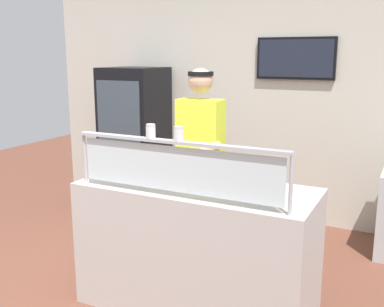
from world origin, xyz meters
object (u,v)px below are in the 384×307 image
object	(u,v)px
drink_fridge	(135,139)
pizza_server	(171,175)
parmesan_shaker	(151,132)
pepper_flake_shaker	(179,135)
worker_figure	(200,157)
pizza_tray	(176,178)

from	to	relation	value
drink_fridge	pizza_server	bearing A→B (deg)	-49.21
parmesan_shaker	pepper_flake_shaker	size ratio (longest dim) A/B	1.01
worker_figure	drink_fridge	world-z (taller)	worker_figure
parmesan_shaker	drink_fridge	world-z (taller)	drink_fridge
parmesan_shaker	drink_fridge	distance (m)	2.56
parmesan_shaker	pizza_tray	bearing A→B (deg)	92.56
parmesan_shaker	pepper_flake_shaker	bearing A→B (deg)	-0.00
pizza_tray	pepper_flake_shaker	size ratio (longest dim) A/B	4.84
pizza_tray	worker_figure	xyz separation A→B (m)	(-0.07, 0.57, 0.04)
parmesan_shaker	drink_fridge	xyz separation A→B (m)	(-1.49, 2.01, -0.51)
parmesan_shaker	worker_figure	distance (m)	1.01
pizza_server	pizza_tray	bearing A→B (deg)	16.91
pizza_server	worker_figure	xyz separation A→B (m)	(-0.04, 0.59, 0.02)
pizza_tray	pepper_flake_shaker	world-z (taller)	pepper_flake_shaker
pizza_server	parmesan_shaker	xyz separation A→B (m)	(0.05, -0.35, 0.38)
parmesan_shaker	worker_figure	size ratio (longest dim) A/B	0.05
worker_figure	pizza_tray	bearing A→B (deg)	-83.03
worker_figure	pizza_server	bearing A→B (deg)	-86.47
worker_figure	drink_fridge	distance (m)	1.78
pizza_tray	pizza_server	bearing A→B (deg)	-148.94
pizza_tray	pepper_flake_shaker	distance (m)	0.59
pizza_tray	parmesan_shaker	world-z (taller)	parmesan_shaker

